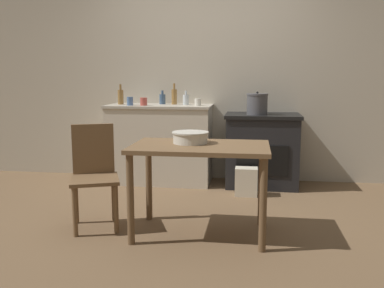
% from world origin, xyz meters
% --- Properties ---
extents(ground_plane, '(14.00, 14.00, 0.00)m').
position_xyz_m(ground_plane, '(0.00, 0.00, 0.00)').
color(ground_plane, brown).
extents(wall_back, '(8.00, 0.07, 2.55)m').
position_xyz_m(wall_back, '(0.00, 1.58, 1.27)').
color(wall_back, beige).
rests_on(wall_back, ground_plane).
extents(counter_cabinet, '(1.26, 0.60, 0.95)m').
position_xyz_m(counter_cabinet, '(-0.51, 1.27, 0.48)').
color(counter_cabinet, beige).
rests_on(counter_cabinet, ground_plane).
extents(stove, '(0.87, 0.62, 0.86)m').
position_xyz_m(stove, '(0.72, 1.26, 0.43)').
color(stove, black).
rests_on(stove, ground_plane).
extents(work_table, '(1.10, 0.69, 0.75)m').
position_xyz_m(work_table, '(0.19, -0.42, 0.64)').
color(work_table, brown).
rests_on(work_table, ground_plane).
extents(chair, '(0.52, 0.52, 0.88)m').
position_xyz_m(chair, '(-0.75, -0.34, 0.47)').
color(chair, brown).
rests_on(chair, ground_plane).
extents(flour_sack, '(0.24, 0.17, 0.31)m').
position_xyz_m(flour_sack, '(0.55, 0.79, 0.15)').
color(flour_sack, beige).
rests_on(flour_sack, ground_plane).
extents(stock_pot, '(0.25, 0.25, 0.26)m').
position_xyz_m(stock_pot, '(0.65, 1.18, 0.98)').
color(stock_pot, '#4C4C51').
rests_on(stock_pot, stove).
extents(mixing_bowl_large, '(0.30, 0.30, 0.09)m').
position_xyz_m(mixing_bowl_large, '(0.10, -0.34, 0.80)').
color(mixing_bowl_large, silver).
rests_on(mixing_bowl_large, work_table).
extents(bottle_far_left, '(0.07, 0.07, 0.25)m').
position_xyz_m(bottle_far_left, '(-1.01, 1.29, 1.05)').
color(bottle_far_left, olive).
rests_on(bottle_far_left, counter_cabinet).
extents(bottle_left, '(0.08, 0.08, 0.17)m').
position_xyz_m(bottle_left, '(-0.51, 1.40, 1.02)').
color(bottle_left, '#3D5675').
rests_on(bottle_left, counter_cabinet).
extents(bottle_mid_left, '(0.07, 0.07, 0.26)m').
position_xyz_m(bottle_mid_left, '(-0.35, 1.37, 1.05)').
color(bottle_mid_left, olive).
rests_on(bottle_mid_left, counter_cabinet).
extents(bottle_center_left, '(0.07, 0.07, 0.17)m').
position_xyz_m(bottle_center_left, '(-0.20, 1.32, 1.02)').
color(bottle_center_left, silver).
rests_on(bottle_center_left, counter_cabinet).
extents(cup_center, '(0.08, 0.08, 0.08)m').
position_xyz_m(cup_center, '(-0.04, 1.19, 0.99)').
color(cup_center, silver).
rests_on(cup_center, counter_cabinet).
extents(cup_center_right, '(0.07, 0.07, 0.10)m').
position_xyz_m(cup_center_right, '(-0.84, 1.12, 1.00)').
color(cup_center_right, '#4C6B99').
rests_on(cup_center_right, counter_cabinet).
extents(cup_mid_right, '(0.08, 0.08, 0.09)m').
position_xyz_m(cup_mid_right, '(-0.68, 1.13, 1.00)').
color(cup_mid_right, '#B74C42').
rests_on(cup_mid_right, counter_cabinet).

